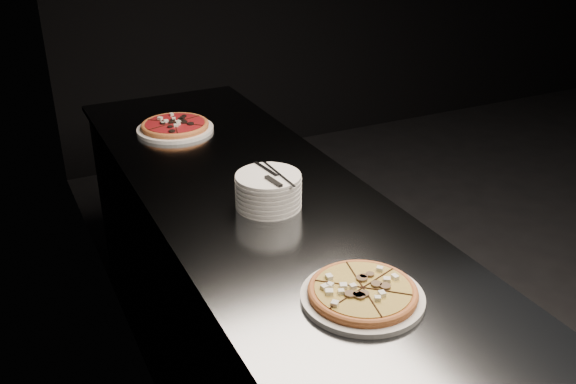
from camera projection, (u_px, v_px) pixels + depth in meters
name	position (u px, v px, depth m)	size (l,w,h in m)	color
wall_left	(136.00, 67.00, 1.81)	(0.02, 5.00, 2.80)	black
counter	(262.00, 305.00, 2.37)	(0.74, 2.44, 0.92)	slate
pizza_mushroom	(363.00, 293.00, 1.61)	(0.35, 0.35, 0.04)	silver
pizza_tomato	(175.00, 126.00, 2.70)	(0.36, 0.36, 0.04)	silver
plate_stack	(268.00, 191.00, 2.06)	(0.21, 0.21, 0.11)	silver
cutlery	(273.00, 176.00, 2.02)	(0.08, 0.23, 0.01)	silver
ramekin	(270.00, 175.00, 2.21)	(0.08, 0.08, 0.07)	silver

